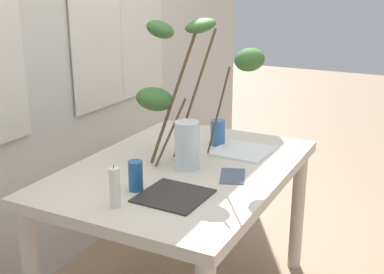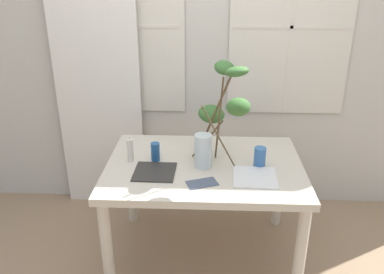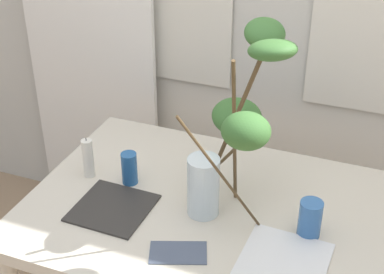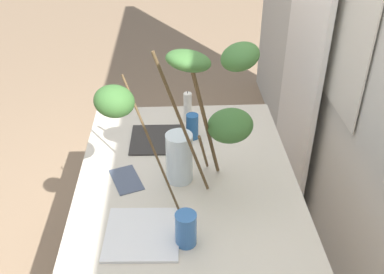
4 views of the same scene
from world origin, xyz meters
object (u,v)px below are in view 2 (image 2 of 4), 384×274
at_px(vase_with_branches, 217,115).
at_px(plate_square_left, 155,172).
at_px(pillar_candle, 130,150).
at_px(drinking_glass_blue_left, 155,152).
at_px(dining_table, 204,177).
at_px(plate_square_right, 255,177).
at_px(drinking_glass_blue_right, 260,157).

relative_size(vase_with_branches, plate_square_left, 2.61).
height_order(plate_square_left, pillar_candle, pillar_candle).
xyz_separation_m(drinking_glass_blue_left, plate_square_left, (0.01, -0.17, -0.06)).
relative_size(dining_table, plate_square_left, 4.98).
bearing_deg(plate_square_left, vase_with_branches, 20.96).
relative_size(drinking_glass_blue_left, plate_square_right, 0.47).
height_order(drinking_glass_blue_right, pillar_candle, pillar_candle).
distance_m(dining_table, plate_square_left, 0.36).
bearing_deg(plate_square_left, drinking_glass_blue_left, 95.04).
xyz_separation_m(drinking_glass_blue_left, plate_square_right, (0.65, -0.22, -0.06)).
bearing_deg(plate_square_left, plate_square_right, -4.11).
bearing_deg(plate_square_left, dining_table, 22.67).
xyz_separation_m(vase_with_branches, plate_square_right, (0.24, -0.20, -0.34)).
bearing_deg(dining_table, pillar_candle, 177.53).
xyz_separation_m(drinking_glass_blue_right, pillar_candle, (-0.86, 0.04, 0.01)).
bearing_deg(drinking_glass_blue_right, drinking_glass_blue_left, 175.42).
height_order(vase_with_branches, drinking_glass_blue_left, vase_with_branches).
distance_m(drinking_glass_blue_right, plate_square_left, 0.69).
distance_m(dining_table, pillar_candle, 0.53).
bearing_deg(vase_with_branches, dining_table, -166.50).
height_order(plate_square_left, plate_square_right, plate_square_right).
xyz_separation_m(plate_square_left, plate_square_right, (0.63, -0.05, 0.00)).
bearing_deg(pillar_candle, vase_with_branches, -0.31).
relative_size(drinking_glass_blue_right, plate_square_left, 0.51).
bearing_deg(drinking_glass_blue_left, plate_square_right, -18.35).
bearing_deg(pillar_candle, dining_table, -2.47).
height_order(vase_with_branches, plate_square_left, vase_with_branches).
distance_m(plate_square_right, pillar_candle, 0.84).
bearing_deg(plate_square_right, pillar_candle, 166.27).
distance_m(dining_table, drinking_glass_blue_left, 0.37).
bearing_deg(plate_square_left, pillar_candle, 139.79).
bearing_deg(drinking_glass_blue_left, vase_with_branches, -2.66).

